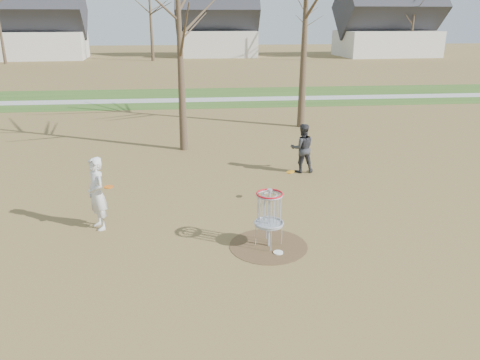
% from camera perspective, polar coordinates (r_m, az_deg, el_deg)
% --- Properties ---
extents(ground, '(160.00, 160.00, 0.00)m').
position_cam_1_polar(ground, '(10.85, 3.48, -8.03)').
color(ground, brown).
rests_on(ground, ground).
extents(green_band, '(160.00, 8.00, 0.01)m').
position_cam_1_polar(green_band, '(30.94, -2.85, 10.07)').
color(green_band, '#2D5119').
rests_on(green_band, ground).
extents(footpath, '(160.00, 1.50, 0.01)m').
position_cam_1_polar(footpath, '(29.95, -2.74, 9.78)').
color(footpath, '#9E9E99').
rests_on(footpath, green_band).
extents(dirt_circle, '(1.80, 1.80, 0.01)m').
position_cam_1_polar(dirt_circle, '(10.84, 3.48, -8.01)').
color(dirt_circle, '#47331E').
rests_on(dirt_circle, ground).
extents(player_standing, '(0.72, 0.79, 1.82)m').
position_cam_1_polar(player_standing, '(11.87, -17.05, -1.61)').
color(player_standing, silver).
rests_on(player_standing, ground).
extents(player_throwing, '(0.81, 0.63, 1.65)m').
position_cam_1_polar(player_throwing, '(15.74, 7.60, 3.86)').
color(player_throwing, '#2F2F33').
rests_on(player_throwing, ground).
extents(disc_grounded, '(0.22, 0.22, 0.02)m').
position_cam_1_polar(disc_grounded, '(10.54, 4.68, -8.79)').
color(disc_grounded, white).
rests_on(disc_grounded, dirt_circle).
extents(discs_in_play, '(4.89, 1.53, 0.26)m').
position_cam_1_polar(discs_in_play, '(12.04, -3.63, 0.18)').
color(discs_in_play, orange).
rests_on(discs_in_play, ground).
extents(disc_golf_basket, '(0.64, 0.64, 1.35)m').
position_cam_1_polar(disc_golf_basket, '(10.46, 3.58, -3.58)').
color(disc_golf_basket, '#9EA3AD').
rests_on(disc_golf_basket, ground).
extents(bare_trees, '(52.62, 44.98, 9.00)m').
position_cam_1_polar(bare_trees, '(45.41, -1.71, 19.80)').
color(bare_trees, '#382B1E').
rests_on(bare_trees, ground).
extents(houses_row, '(56.51, 10.01, 7.26)m').
position_cam_1_polar(houses_row, '(62.36, -0.46, 18.00)').
color(houses_row, silver).
rests_on(houses_row, ground).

